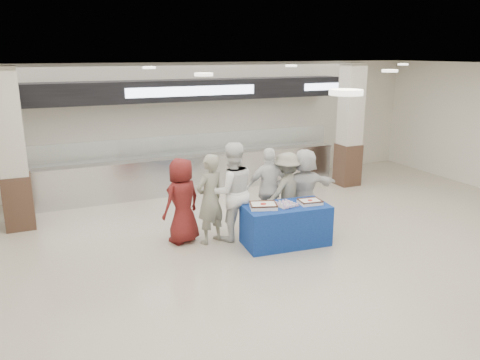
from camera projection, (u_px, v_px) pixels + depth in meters
name	position (u px, v px, depth m)	size (l,w,h in m)	color
ground	(298.00, 278.00, 7.36)	(14.00, 14.00, 0.00)	#BFB6A3
serving_line	(190.00, 146.00, 11.82)	(8.70, 0.85, 2.80)	silver
column_left	(12.00, 154.00, 9.11)	(0.55, 0.55, 3.20)	#3B261B
column_right	(350.00, 128.00, 12.22)	(0.55, 0.55, 3.20)	#3B261B
display_table	(286.00, 225.00, 8.61)	(1.55, 0.78, 0.75)	navy
sheet_cake_left	(263.00, 205.00, 8.35)	(0.56, 0.49, 0.10)	white
sheet_cake_right	(310.00, 201.00, 8.59)	(0.43, 0.35, 0.09)	white
cupcake_tray	(287.00, 204.00, 8.48)	(0.42, 0.35, 0.06)	silver
civilian_maroon	(182.00, 201.00, 8.60)	(0.78, 0.51, 1.61)	maroon
soldier_a	(210.00, 199.00, 8.56)	(0.62, 0.40, 1.69)	gray
chef_tall	(232.00, 192.00, 8.71)	(0.91, 0.71, 1.87)	white
chef_short	(270.00, 189.00, 9.26)	(0.97, 0.40, 1.65)	white
soldier_b	(286.00, 191.00, 9.29)	(1.01, 0.58, 1.56)	gray
civilian_white	(304.00, 188.00, 9.36)	(1.50, 0.48, 1.62)	white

